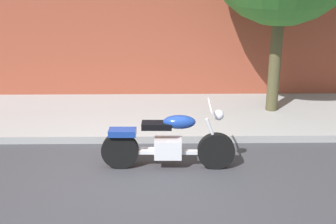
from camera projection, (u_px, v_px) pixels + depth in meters
ground_plane at (143, 177)px, 7.20m from camera, size 60.00×60.00×0.00m
sidewalk at (147, 116)px, 9.69m from camera, size 20.96×2.67×0.14m
motorcycle at (168, 143)px, 7.36m from camera, size 2.17×0.70×1.11m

